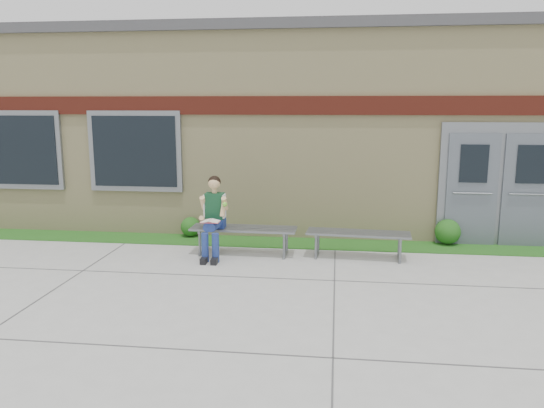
# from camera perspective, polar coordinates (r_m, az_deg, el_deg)

# --- Properties ---
(ground) EXTENTS (80.00, 80.00, 0.00)m
(ground) POSITION_cam_1_polar(r_m,az_deg,el_deg) (7.72, -0.82, -9.16)
(ground) COLOR #9E9E99
(ground) RESTS_ON ground
(grass_strip) EXTENTS (16.00, 0.80, 0.02)m
(grass_strip) POSITION_cam_1_polar(r_m,az_deg,el_deg) (10.19, 1.16, -4.18)
(grass_strip) COLOR #1B4913
(grass_strip) RESTS_ON ground
(school_building) EXTENTS (16.20, 6.22, 4.20)m
(school_building) POSITION_cam_1_polar(r_m,az_deg,el_deg) (13.23, 2.70, 8.41)
(school_building) COLOR beige
(school_building) RESTS_ON ground
(bench_left) EXTENTS (1.87, 0.54, 0.48)m
(bench_left) POSITION_cam_1_polar(r_m,az_deg,el_deg) (9.39, -3.07, -3.20)
(bench_left) COLOR slate
(bench_left) RESTS_ON ground
(bench_right) EXTENTS (1.79, 0.61, 0.46)m
(bench_right) POSITION_cam_1_polar(r_m,az_deg,el_deg) (9.26, 9.24, -3.64)
(bench_right) COLOR slate
(bench_right) RESTS_ON ground
(girl) EXTENTS (0.50, 0.82, 1.40)m
(girl) POSITION_cam_1_polar(r_m,az_deg,el_deg) (9.20, -6.32, -1.20)
(girl) COLOR navy
(girl) RESTS_ON ground
(shrub_mid) EXTENTS (0.39, 0.39, 0.39)m
(shrub_mid) POSITION_cam_1_polar(r_m,az_deg,el_deg) (10.72, -8.76, -2.43)
(shrub_mid) COLOR #1B4913
(shrub_mid) RESTS_ON grass_strip
(shrub_east) EXTENTS (0.48, 0.48, 0.48)m
(shrub_east) POSITION_cam_1_polar(r_m,az_deg,el_deg) (10.53, 18.38, -2.85)
(shrub_east) COLOR #1B4913
(shrub_east) RESTS_ON grass_strip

